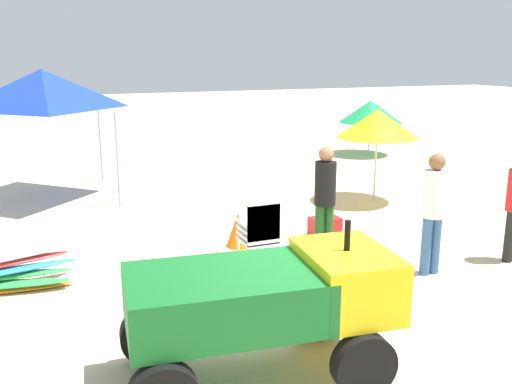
# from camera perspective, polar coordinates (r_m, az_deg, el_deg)

# --- Properties ---
(ground) EXTENTS (80.00, 80.00, 0.00)m
(ground) POSITION_cam_1_polar(r_m,az_deg,el_deg) (6.75, 7.01, -13.01)
(ground) COLOR beige
(utility_cart) EXTENTS (2.67, 1.55, 1.50)m
(utility_cart) POSITION_cam_1_polar(r_m,az_deg,el_deg) (5.39, 1.04, -10.86)
(utility_cart) COLOR #146023
(utility_cart) RESTS_ON ground
(stacked_plastic_chairs) EXTENTS (0.48, 0.48, 1.11)m
(stacked_plastic_chairs) POSITION_cam_1_polar(r_m,az_deg,el_deg) (7.94, 0.44, -3.66)
(stacked_plastic_chairs) COLOR white
(stacked_plastic_chairs) RESTS_ON ground
(lifeguard_near_center) EXTENTS (0.32, 0.32, 1.72)m
(lifeguard_near_center) POSITION_cam_1_polar(r_m,az_deg,el_deg) (8.15, 17.51, -1.35)
(lifeguard_near_center) COLOR #33598C
(lifeguard_near_center) RESTS_ON ground
(lifeguard_near_right) EXTENTS (0.32, 0.32, 1.71)m
(lifeguard_near_right) POSITION_cam_1_polar(r_m,az_deg,el_deg) (8.50, 6.99, -0.27)
(lifeguard_near_right) COLOR #194C19
(lifeguard_near_right) RESTS_ON ground
(popup_canopy) EXTENTS (2.54, 2.54, 2.74)m
(popup_canopy) POSITION_cam_1_polar(r_m,az_deg,el_deg) (12.63, -20.76, 9.68)
(popup_canopy) COLOR #B2B2B7
(popup_canopy) RESTS_ON ground
(beach_umbrella_left) EXTENTS (1.92, 1.92, 1.66)m
(beach_umbrella_left) POSITION_cam_1_polar(r_m,az_deg,el_deg) (17.73, 11.51, 7.97)
(beach_umbrella_left) COLOR beige
(beach_umbrella_left) RESTS_ON ground
(beach_umbrella_mid) EXTENTS (1.66, 1.66, 1.94)m
(beach_umbrella_mid) POSITION_cam_1_polar(r_m,az_deg,el_deg) (11.91, 12.18, 6.79)
(beach_umbrella_mid) COLOR beige
(beach_umbrella_mid) RESTS_ON ground
(traffic_cone_near) EXTENTS (0.39, 0.39, 0.56)m
(traffic_cone_near) POSITION_cam_1_polar(r_m,az_deg,el_deg) (9.10, -1.82, -3.81)
(traffic_cone_near) COLOR orange
(traffic_cone_near) RESTS_ON ground
(cooler_box) EXTENTS (0.50, 0.34, 0.33)m
(cooler_box) POSITION_cam_1_polar(r_m,az_deg,el_deg) (9.71, 6.97, -3.51)
(cooler_box) COLOR red
(cooler_box) RESTS_ON ground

